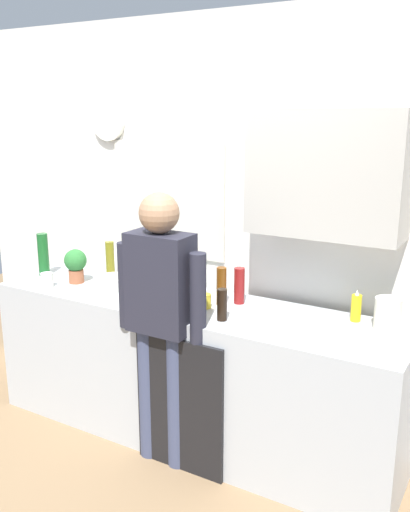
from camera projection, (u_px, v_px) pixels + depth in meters
ground_plane at (164, 458)px, 3.37m from camera, size 8.00×8.00×0.00m
kitchen_counter at (190, 371)px, 3.51m from camera, size 2.62×0.64×0.89m
dishwasher_panel at (179, 406)px, 3.17m from camera, size 0.56×0.02×0.80m
back_wall_assembly at (235, 218)px, 3.56m from camera, size 4.22×0.42×2.60m
coffee_maker at (178, 277)px, 3.40m from camera, size 0.20×0.20×0.33m
bottle_olive_oil at (110, 259)px, 3.90m from camera, size 0.06×0.06×0.25m
bottle_red_vinegar at (239, 286)px, 3.36m from camera, size 0.06×0.06×0.22m
bottle_amber_beer at (221, 286)px, 3.34m from camera, size 0.06×0.06×0.23m
bottle_green_wine at (43, 255)px, 3.92m from camera, size 0.07×0.07×0.30m
bottle_clear_soda at (146, 277)px, 3.44m from camera, size 0.09×0.09×0.28m
bottle_dark_sauce at (222, 305)px, 3.09m from camera, size 0.06×0.06×0.18m
cup_yellow_cup at (205, 301)px, 3.30m from camera, size 0.07×0.07×0.08m
cup_white_mug at (47, 280)px, 3.69m from camera, size 0.08×0.08×0.09m
mixing_bowl at (114, 282)px, 3.66m from camera, size 0.22×0.22×0.08m
potted_plant at (76, 264)px, 3.76m from camera, size 0.15×0.15×0.23m
dish_soap at (356, 307)px, 3.08m from camera, size 0.06×0.06×0.18m
storage_canister at (388, 314)px, 2.97m from camera, size 0.14×0.14×0.17m
person_at_sink at (161, 309)px, 3.13m from camera, size 0.57×0.22×1.60m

